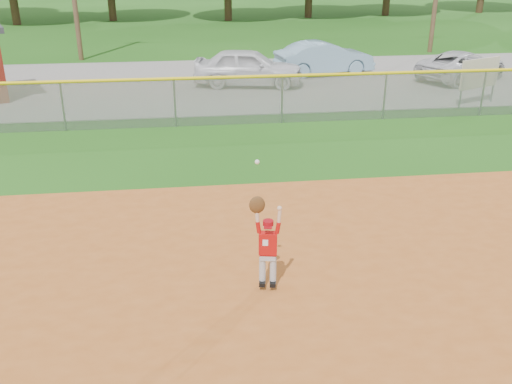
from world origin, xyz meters
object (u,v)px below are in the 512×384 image
at_px(car_white_b, 462,65).
at_px(sponsor_sign, 480,75).
at_px(car_blue, 324,58).
at_px(ballplayer, 266,242).
at_px(car_white_a, 248,67).

distance_m(car_white_b, sponsor_sign, 4.17).
bearing_deg(sponsor_sign, car_white_b, 71.42).
relative_size(car_blue, sponsor_sign, 2.46).
height_order(car_blue, ballplayer, ballplayer).
relative_size(car_white_a, ballplayer, 2.00).
height_order(car_white_a, car_white_b, car_white_a).
xyz_separation_m(car_white_a, car_white_b, (8.95, -0.03, -0.14)).
bearing_deg(ballplayer, sponsor_sign, 49.94).
height_order(car_white_b, ballplayer, ballplayer).
bearing_deg(car_white_a, car_white_b, -79.64).
bearing_deg(car_blue, ballplayer, 153.00).
distance_m(car_blue, sponsor_sign, 7.06).
height_order(car_white_a, ballplayer, ballplayer).
distance_m(car_blue, car_white_b, 5.73).
bearing_deg(car_blue, car_white_a, 106.32).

